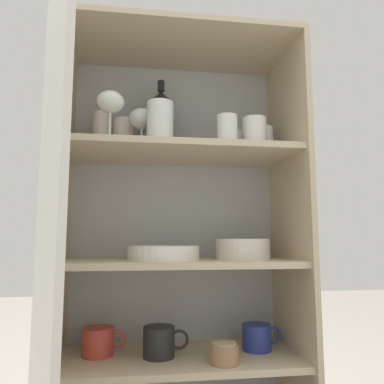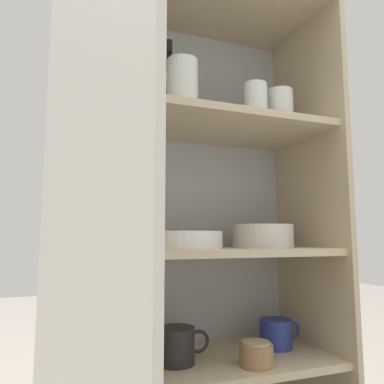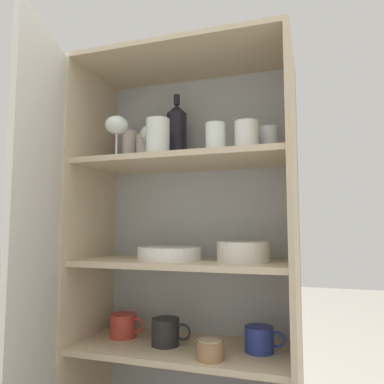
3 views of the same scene
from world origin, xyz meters
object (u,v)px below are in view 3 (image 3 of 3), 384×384
(wine_bottle, at_px, (177,133))
(mixing_bowl_large, at_px, (243,251))
(storage_jar, at_px, (210,350))
(coffee_mug_primary, at_px, (124,325))
(plate_stack_white, at_px, (170,253))

(wine_bottle, distance_m, mixing_bowl_large, 0.53)
(storage_jar, bearing_deg, coffee_mug_primary, 160.58)
(mixing_bowl_large, bearing_deg, plate_stack_white, -177.71)
(mixing_bowl_large, height_order, coffee_mug_primary, mixing_bowl_large)
(plate_stack_white, xyz_separation_m, coffee_mug_primary, (-0.20, 0.04, -0.27))
(coffee_mug_primary, bearing_deg, storage_jar, -19.42)
(wine_bottle, bearing_deg, storage_jar, -45.10)
(plate_stack_white, bearing_deg, storage_jar, -27.87)
(plate_stack_white, relative_size, storage_jar, 2.66)
(wine_bottle, distance_m, coffee_mug_primary, 0.76)
(wine_bottle, relative_size, storage_jar, 3.22)
(wine_bottle, distance_m, plate_stack_white, 0.47)
(coffee_mug_primary, bearing_deg, mixing_bowl_large, -3.59)
(plate_stack_white, height_order, coffee_mug_primary, plate_stack_white)
(mixing_bowl_large, bearing_deg, wine_bottle, 163.35)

